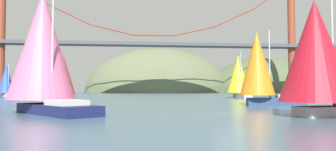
{
  "coord_description": "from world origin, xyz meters",
  "views": [
    {
      "loc": [
        -6.73,
        -21.8,
        1.78
      ],
      "look_at": [
        0.0,
        42.56,
        4.53
      ],
      "focal_mm": 34.06,
      "sensor_mm": 36.0,
      "label": 1
    }
  ],
  "objects_px": {
    "sailboat_yellow_sail": "(239,75)",
    "sailboat_blue_spinnaker": "(7,79)",
    "sailboat_crimson_sail": "(317,54)",
    "sailboat_pink_spinnaker": "(43,49)",
    "sailboat_orange_sail": "(259,67)",
    "sailboat_scarlet_sail": "(62,76)"
  },
  "relations": [
    {
      "from": "sailboat_yellow_sail",
      "to": "sailboat_blue_spinnaker",
      "type": "bearing_deg",
      "value": 163.71
    },
    {
      "from": "sailboat_yellow_sail",
      "to": "sailboat_crimson_sail",
      "type": "distance_m",
      "value": 43.1
    },
    {
      "from": "sailboat_crimson_sail",
      "to": "sailboat_blue_spinnaker",
      "type": "xyz_separation_m",
      "value": [
        -40.91,
        56.72,
        -0.11
      ]
    },
    {
      "from": "sailboat_pink_spinnaker",
      "to": "sailboat_yellow_sail",
      "type": "height_order",
      "value": "sailboat_pink_spinnaker"
    },
    {
      "from": "sailboat_crimson_sail",
      "to": "sailboat_orange_sail",
      "type": "bearing_deg",
      "value": 83.81
    },
    {
      "from": "sailboat_pink_spinnaker",
      "to": "sailboat_scarlet_sail",
      "type": "xyz_separation_m",
      "value": [
        -4.39,
        26.5,
        -0.96
      ]
    },
    {
      "from": "sailboat_scarlet_sail",
      "to": "sailboat_blue_spinnaker",
      "type": "xyz_separation_m",
      "value": [
        -17.79,
        24.48,
        0.07
      ]
    },
    {
      "from": "sailboat_blue_spinnaker",
      "to": "sailboat_orange_sail",
      "type": "distance_m",
      "value": 60.69
    },
    {
      "from": "sailboat_pink_spinnaker",
      "to": "sailboat_blue_spinnaker",
      "type": "bearing_deg",
      "value": 113.51
    },
    {
      "from": "sailboat_orange_sail",
      "to": "sailboat_crimson_sail",
      "type": "bearing_deg",
      "value": -96.19
    },
    {
      "from": "sailboat_pink_spinnaker",
      "to": "sailboat_crimson_sail",
      "type": "bearing_deg",
      "value": -17.05
    },
    {
      "from": "sailboat_crimson_sail",
      "to": "sailboat_blue_spinnaker",
      "type": "relative_size",
      "value": 1.1
    },
    {
      "from": "sailboat_scarlet_sail",
      "to": "sailboat_orange_sail",
      "type": "bearing_deg",
      "value": -37.75
    },
    {
      "from": "sailboat_yellow_sail",
      "to": "sailboat_scarlet_sail",
      "type": "height_order",
      "value": "sailboat_yellow_sail"
    },
    {
      "from": "sailboat_yellow_sail",
      "to": "sailboat_pink_spinnaker",
      "type": "bearing_deg",
      "value": -127.18
    },
    {
      "from": "sailboat_scarlet_sail",
      "to": "sailboat_crimson_sail",
      "type": "xyz_separation_m",
      "value": [
        23.12,
        -32.25,
        0.18
      ]
    },
    {
      "from": "sailboat_yellow_sail",
      "to": "sailboat_blue_spinnaker",
      "type": "relative_size",
      "value": 1.2
    },
    {
      "from": "sailboat_crimson_sail",
      "to": "sailboat_blue_spinnaker",
      "type": "bearing_deg",
      "value": 125.8
    },
    {
      "from": "sailboat_yellow_sail",
      "to": "sailboat_orange_sail",
      "type": "xyz_separation_m",
      "value": [
        -7.47,
        -28.93,
        -0.38
      ]
    },
    {
      "from": "sailboat_yellow_sail",
      "to": "sailboat_orange_sail",
      "type": "height_order",
      "value": "sailboat_yellow_sail"
    },
    {
      "from": "sailboat_scarlet_sail",
      "to": "sailboat_crimson_sail",
      "type": "distance_m",
      "value": 39.68
    },
    {
      "from": "sailboat_crimson_sail",
      "to": "sailboat_orange_sail",
      "type": "distance_m",
      "value": 13.32
    }
  ]
}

